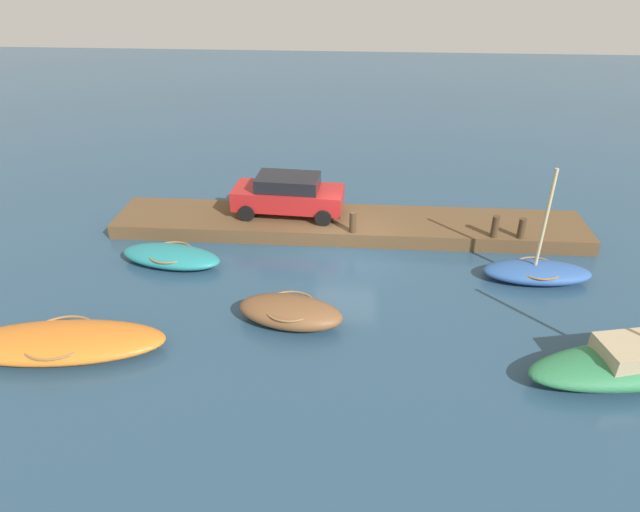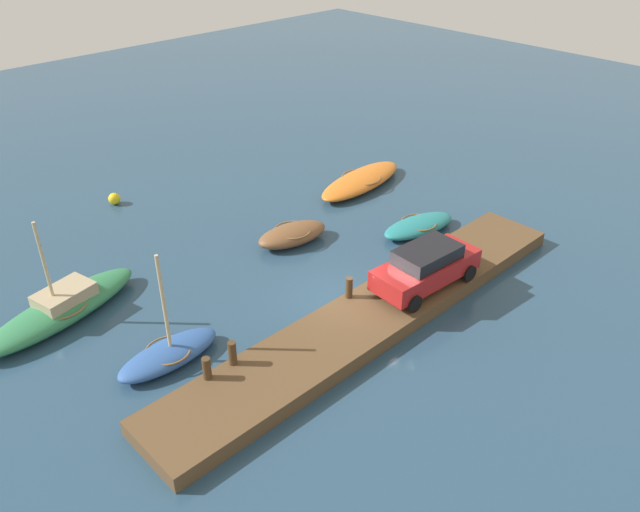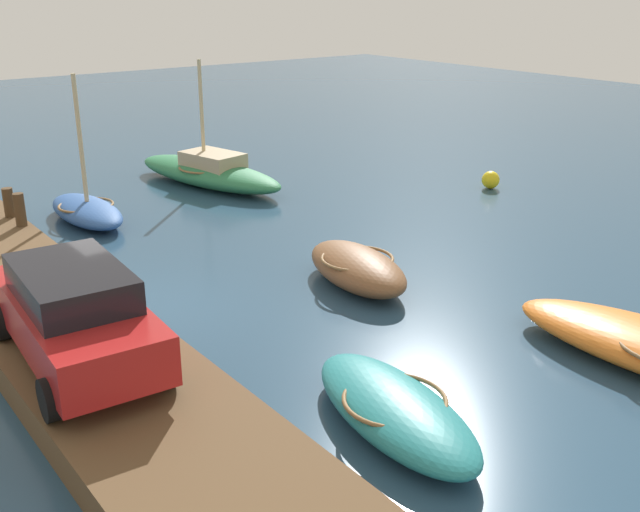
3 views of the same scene
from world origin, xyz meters
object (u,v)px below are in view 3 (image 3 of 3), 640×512
mooring_post_west (9,203)px  parked_car (75,313)px  rowboat_brown (357,267)px  mooring_post_mid_east (101,271)px  mooring_post_mid_west (20,210)px  rowboat_teal (394,409)px  sailboat_green (209,171)px  rowboat_blue (87,210)px  marker_buoy (491,180)px

mooring_post_west → parked_car: bearing=-9.1°
rowboat_brown → mooring_post_mid_east: size_ratio=4.23×
mooring_post_mid_east → parked_car: (2.63, -1.43, 0.44)m
mooring_post_mid_west → mooring_post_mid_east: (5.30, 0.00, -0.01)m
rowboat_teal → mooring_post_mid_east: (-6.52, -1.92, 0.66)m
rowboat_brown → mooring_post_mid_west: (-7.08, -5.13, 0.57)m
mooring_post_west → sailboat_green: bearing=103.4°
rowboat_teal → parked_car: parked_car is taller
sailboat_green → rowboat_teal: 15.22m
mooring_post_west → rowboat_blue: bearing=93.7°
mooring_post_mid_east → parked_car: parked_car is taller
rowboat_teal → mooring_post_mid_west: bearing=-160.9°
rowboat_teal → mooring_post_west: bearing=-161.6°
rowboat_teal → mooring_post_west: 12.96m
rowboat_teal → rowboat_blue: bearing=-170.8°
sailboat_green → mooring_post_mid_west: 7.30m
sailboat_green → rowboat_brown: 9.82m
rowboat_brown → mooring_post_mid_west: 8.77m
rowboat_teal → mooring_post_mid_east: size_ratio=4.82×
rowboat_brown → mooring_post_mid_east: bearing=-99.1°
marker_buoy → sailboat_green: bearing=-129.5°
rowboat_teal → mooring_post_mid_west: size_ratio=4.69×
sailboat_green → parked_car: sailboat_green is taller
rowboat_teal → rowboat_blue: 12.94m
rowboat_teal → rowboat_blue: size_ratio=0.97×
rowboat_teal → marker_buoy: (-8.52, 12.04, -0.03)m
mooring_post_mid_east → marker_buoy: mooring_post_mid_east is taller
sailboat_green → rowboat_brown: (9.68, -1.67, -0.06)m
sailboat_green → mooring_post_mid_west: bearing=-81.5°
mooring_post_mid_east → rowboat_blue: bearing=162.1°
rowboat_teal → rowboat_brown: (-4.74, 3.21, 0.09)m
mooring_post_mid_east → parked_car: bearing=-28.6°
sailboat_green → mooring_post_mid_east: size_ratio=8.10×
marker_buoy → mooring_post_mid_west: bearing=-103.3°
sailboat_green → rowboat_teal: bearing=-31.1°
mooring_post_mid_east → parked_car: size_ratio=0.18×
rowboat_teal → parked_car: 5.26m
rowboat_blue → marker_buoy: rowboat_blue is taller
rowboat_brown → mooring_post_mid_east: (-1.78, -5.13, 0.56)m
rowboat_brown → parked_car: parked_car is taller
rowboat_brown → mooring_post_mid_west: bearing=-134.0°
rowboat_blue → mooring_post_mid_west: 2.44m
sailboat_green → mooring_post_mid_east: bearing=-53.1°
rowboat_brown → marker_buoy: (-3.78, 8.82, -0.13)m
rowboat_brown → parked_car: (0.85, -6.57, 1.00)m
mooring_post_west → parked_car: parked_car is taller
marker_buoy → rowboat_brown: bearing=-66.8°
rowboat_blue → mooring_post_west: size_ratio=5.30×
rowboat_teal → rowboat_blue: rowboat_blue is taller
rowboat_teal → rowboat_brown: bearing=155.8°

